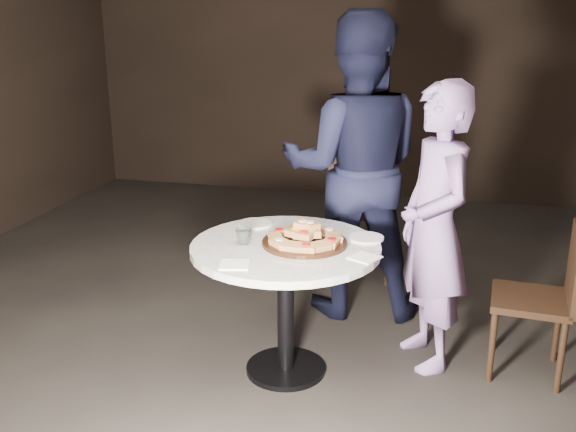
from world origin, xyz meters
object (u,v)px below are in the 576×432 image
(serving_board, at_px, (305,243))
(diner_teal, at_px, (434,228))
(chair_far, at_px, (363,203))
(chair_right, at_px, (549,291))
(focaccia_pile, at_px, (305,235))
(table, at_px, (286,269))
(water_glass, at_px, (244,237))
(diner_navy, at_px, (354,168))

(serving_board, xyz_separation_m, diner_teal, (0.61, 0.27, 0.03))
(chair_far, xyz_separation_m, chair_right, (1.07, -1.06, -0.09))
(chair_far, relative_size, diner_teal, 0.64)
(focaccia_pile, bearing_deg, diner_teal, 23.89)
(table, bearing_deg, chair_right, 12.60)
(water_glass, bearing_deg, table, 12.69)
(diner_teal, bearing_deg, focaccia_pile, -91.07)
(diner_navy, bearing_deg, water_glass, 56.97)
(chair_far, relative_size, diner_navy, 0.52)
(chair_far, height_order, diner_teal, diner_teal)
(focaccia_pile, height_order, diner_teal, diner_teal)
(serving_board, bearing_deg, focaccia_pile, 84.69)
(table, xyz_separation_m, serving_board, (0.09, 0.02, 0.14))
(serving_board, distance_m, diner_navy, 0.86)
(chair_right, distance_m, diner_teal, 0.64)
(chair_right, xyz_separation_m, diner_navy, (-1.07, 0.56, 0.44))
(table, bearing_deg, serving_board, 12.46)
(serving_board, xyz_separation_m, chair_right, (1.19, 0.27, -0.25))
(table, height_order, diner_teal, diner_teal)
(diner_navy, bearing_deg, diner_teal, 123.57)
(water_glass, xyz_separation_m, chair_right, (1.48, 0.33, -0.28))
(focaccia_pile, xyz_separation_m, chair_far, (0.12, 1.33, -0.20))
(diner_teal, bearing_deg, water_glass, -94.38)
(focaccia_pile, bearing_deg, diner_navy, 81.55)
(table, height_order, focaccia_pile, focaccia_pile)
(focaccia_pile, relative_size, chair_right, 0.47)
(chair_far, bearing_deg, diner_navy, 89.30)
(chair_far, xyz_separation_m, diner_navy, (-0.00, -0.51, 0.36))
(serving_board, bearing_deg, water_glass, -167.38)
(water_glass, bearing_deg, chair_far, 73.48)
(water_glass, relative_size, diner_teal, 0.05)
(focaccia_pile, distance_m, diner_navy, 0.85)
(water_glass, bearing_deg, chair_right, 12.62)
(serving_board, xyz_separation_m, water_glass, (-0.29, -0.07, 0.03))
(table, height_order, water_glass, water_glass)
(diner_navy, height_order, diner_teal, diner_navy)
(focaccia_pile, relative_size, diner_teal, 0.25)
(focaccia_pile, height_order, water_glass, focaccia_pile)
(chair_right, height_order, diner_teal, diner_teal)
(serving_board, bearing_deg, chair_far, 84.70)
(water_glass, height_order, diner_navy, diner_navy)
(chair_far, bearing_deg, serving_board, 84.12)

